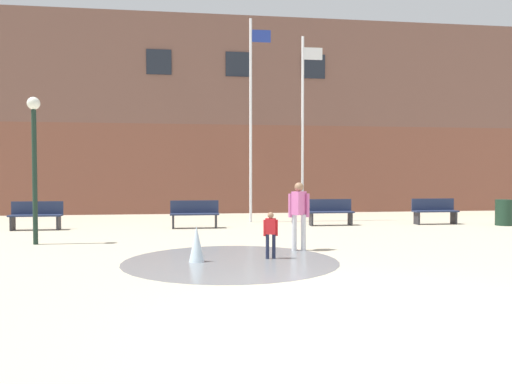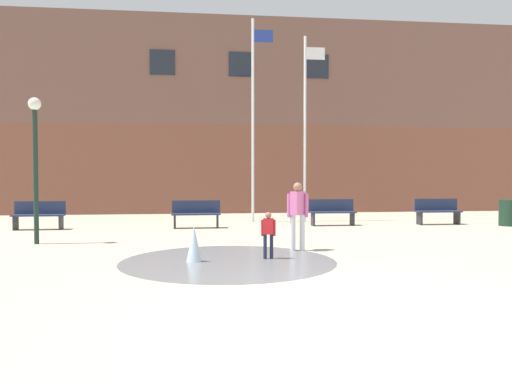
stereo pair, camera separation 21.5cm
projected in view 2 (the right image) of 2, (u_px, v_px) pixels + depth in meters
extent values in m
plane|color=#BCB299|center=(359.00, 317.00, 6.20)|extent=(100.00, 100.00, 0.00)
cube|color=brown|center=(236.00, 170.00, 25.67)|extent=(36.00, 6.00, 4.04)
cube|color=brown|center=(236.00, 82.00, 25.52)|extent=(36.00, 6.00, 4.93)
cube|color=#1E232D|center=(162.00, 62.00, 22.10)|extent=(1.10, 0.06, 1.10)
cube|color=#1E232D|center=(241.00, 64.00, 22.51)|extent=(1.10, 0.06, 1.10)
cube|color=#1E232D|center=(317.00, 66.00, 22.92)|extent=(1.10, 0.06, 1.10)
cylinder|color=gray|center=(228.00, 261.00, 10.18)|extent=(4.41, 4.41, 0.01)
cone|color=silver|center=(194.00, 244.00, 10.11)|extent=(0.32, 0.32, 0.74)
cube|color=#28282D|center=(16.00, 223.00, 15.92)|extent=(0.06, 0.40, 0.44)
cube|color=#28282D|center=(61.00, 223.00, 16.08)|extent=(0.06, 0.40, 0.44)
cube|color=#232D4C|center=(38.00, 215.00, 15.99)|extent=(1.60, 0.44, 0.05)
cube|color=#232D4C|center=(40.00, 208.00, 16.18)|extent=(1.60, 0.04, 0.42)
cube|color=#28282D|center=(175.00, 222.00, 16.40)|extent=(0.06, 0.40, 0.44)
cube|color=#28282D|center=(217.00, 221.00, 16.56)|extent=(0.06, 0.40, 0.44)
cube|color=#232D4C|center=(196.00, 214.00, 16.47)|extent=(1.60, 0.44, 0.05)
cube|color=#232D4C|center=(196.00, 207.00, 16.66)|extent=(1.60, 0.04, 0.42)
cube|color=#28282D|center=(313.00, 219.00, 17.21)|extent=(0.06, 0.40, 0.44)
cube|color=#28282D|center=(352.00, 219.00, 17.38)|extent=(0.06, 0.40, 0.44)
cube|color=#232D4C|center=(333.00, 212.00, 17.29)|extent=(1.60, 0.44, 0.05)
cube|color=#232D4C|center=(331.00, 205.00, 17.48)|extent=(1.60, 0.04, 0.42)
cube|color=#28282D|center=(419.00, 219.00, 17.58)|extent=(0.06, 0.40, 0.44)
cube|color=#28282D|center=(457.00, 218.00, 17.74)|extent=(0.06, 0.40, 0.44)
cube|color=#232D4C|center=(438.00, 211.00, 17.65)|extent=(1.60, 0.44, 0.05)
cube|color=#232D4C|center=(436.00, 204.00, 17.84)|extent=(1.60, 0.04, 0.42)
cylinder|color=silver|center=(293.00, 233.00, 11.59)|extent=(0.12, 0.12, 0.84)
cylinder|color=silver|center=(302.00, 233.00, 11.61)|extent=(0.12, 0.12, 0.84)
cube|color=pink|center=(298.00, 203.00, 11.58)|extent=(0.38, 0.38, 0.54)
sphere|color=#997051|center=(298.00, 187.00, 11.56)|extent=(0.21, 0.21, 0.21)
cylinder|color=pink|center=(289.00, 206.00, 11.55)|extent=(0.08, 0.08, 0.55)
cylinder|color=pink|center=(307.00, 205.00, 11.60)|extent=(0.08, 0.08, 0.55)
cylinder|color=#1E233D|center=(265.00, 247.00, 10.46)|extent=(0.07, 0.07, 0.52)
cylinder|color=#1E233D|center=(272.00, 247.00, 10.48)|extent=(0.07, 0.07, 0.52)
cube|color=red|center=(268.00, 226.00, 10.45)|extent=(0.24, 0.18, 0.33)
sphere|color=#997051|center=(268.00, 215.00, 10.45)|extent=(0.13, 0.13, 0.13)
cylinder|color=red|center=(262.00, 228.00, 10.44)|extent=(0.05, 0.05, 0.34)
cylinder|color=red|center=(274.00, 228.00, 10.47)|extent=(0.05, 0.05, 0.34)
cylinder|color=silver|center=(253.00, 121.00, 18.46)|extent=(0.10, 0.10, 7.51)
cube|color=#233893|center=(264.00, 36.00, 18.40)|extent=(0.70, 0.02, 0.45)
cylinder|color=silver|center=(305.00, 129.00, 18.70)|extent=(0.10, 0.10, 6.93)
cube|color=silver|center=(316.00, 53.00, 18.65)|extent=(0.70, 0.02, 0.45)
cylinder|color=#192D23|center=(36.00, 177.00, 12.67)|extent=(0.12, 0.12, 3.40)
sphere|color=white|center=(35.00, 104.00, 12.60)|extent=(0.32, 0.32, 0.32)
cylinder|color=#193323|center=(507.00, 213.00, 17.20)|extent=(0.56, 0.56, 0.90)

